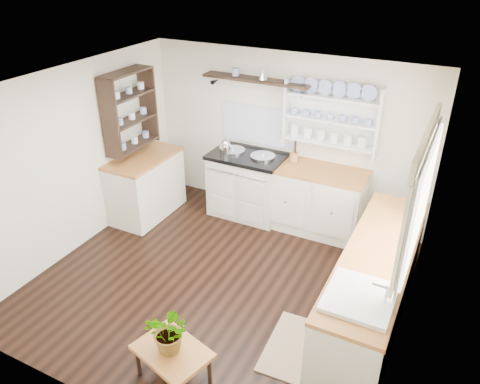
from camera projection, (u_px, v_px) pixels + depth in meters
name	position (u px, v px, depth m)	size (l,w,h in m)	color
floor	(220.00, 281.00, 5.49)	(4.00, 3.80, 0.01)	black
wall_back	(285.00, 136.00, 6.44)	(4.00, 0.02, 2.30)	#EDE6CD
wall_right	(415.00, 244.00, 4.15)	(0.02, 3.80, 2.30)	#EDE6CD
wall_left	(76.00, 160.00, 5.74)	(0.02, 3.80, 2.30)	#EDE6CD
ceiling	(215.00, 88.00, 4.40)	(4.00, 3.80, 0.01)	white
window	(420.00, 194.00, 4.09)	(0.08, 1.55, 1.22)	white
aga_cooker	(247.00, 184.00, 6.67)	(1.04, 0.72, 0.96)	beige
back_cabinets	(316.00, 199.00, 6.29)	(1.27, 0.63, 0.90)	white
right_cabinets	(373.00, 288.00, 4.67)	(0.62, 2.43, 0.90)	white
belfast_sink	(358.00, 308.00, 3.92)	(0.55, 0.60, 0.45)	white
left_cabinets	(146.00, 185.00, 6.66)	(0.62, 1.13, 0.90)	white
plate_rack	(333.00, 116.00, 5.96)	(1.20, 0.22, 0.90)	white
high_shelf	(256.00, 80.00, 6.14)	(1.50, 0.29, 0.16)	black
left_shelving	(130.00, 110.00, 6.20)	(0.28, 0.80, 1.05)	black
kettle	(226.00, 147.00, 6.42)	(0.17, 0.17, 0.20)	silver
utensil_crock	(294.00, 157.00, 6.26)	(0.11, 0.11, 0.12)	#915C35
center_table	(172.00, 354.00, 4.12)	(0.75, 0.63, 0.35)	brown
potted_plant	(170.00, 332.00, 4.00)	(0.39, 0.34, 0.43)	#3F7233
floor_rug	(296.00, 347.00, 4.58)	(0.55, 0.85, 0.02)	#8F7853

